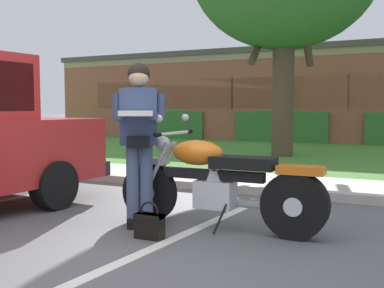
# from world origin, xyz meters

# --- Properties ---
(ground_plane) EXTENTS (140.00, 140.00, 0.00)m
(ground_plane) POSITION_xyz_m (0.00, 0.00, 0.00)
(ground_plane) COLOR #565659
(curb_strip) EXTENTS (60.00, 0.20, 0.12)m
(curb_strip) POSITION_xyz_m (0.00, 3.33, 0.06)
(curb_strip) COLOR #ADA89E
(curb_strip) RESTS_ON ground
(concrete_walk) EXTENTS (60.00, 1.50, 0.08)m
(concrete_walk) POSITION_xyz_m (0.00, 4.18, 0.04)
(concrete_walk) COLOR #ADA89E
(concrete_walk) RESTS_ON ground
(grass_lawn) EXTENTS (60.00, 7.86, 0.06)m
(grass_lawn) POSITION_xyz_m (0.00, 8.86, 0.03)
(grass_lawn) COLOR #478433
(grass_lawn) RESTS_ON ground
(stall_stripe_1) EXTENTS (0.47, 4.40, 0.01)m
(stall_stripe_1) POSITION_xyz_m (0.15, 0.20, 0.00)
(stall_stripe_1) COLOR silver
(stall_stripe_1) RESTS_ON ground
(motorcycle) EXTENTS (2.24, 0.82, 1.18)m
(motorcycle) POSITION_xyz_m (0.51, 1.32, 0.48)
(motorcycle) COLOR black
(motorcycle) RESTS_ON ground
(rider_person) EXTENTS (0.59, 0.67, 1.70)m
(rider_person) POSITION_xyz_m (-0.33, 1.04, 1.01)
(rider_person) COLOR black
(rider_person) RESTS_ON ground
(handbag) EXTENTS (0.28, 0.13, 0.36)m
(handbag) POSITION_xyz_m (-0.02, 0.71, 0.14)
(handbag) COLOR black
(handbag) RESTS_ON ground
(hedge_left) EXTENTS (2.60, 0.90, 1.24)m
(hedge_left) POSITION_xyz_m (-6.30, 13.05, 0.65)
(hedge_left) COLOR #336B2D
(hedge_left) RESTS_ON ground
(hedge_center_left) EXTENTS (3.26, 0.90, 1.24)m
(hedge_center_left) POSITION_xyz_m (-2.05, 13.05, 0.65)
(hedge_center_left) COLOR #336B2D
(hedge_center_left) RESTS_ON ground
(brick_building) EXTENTS (23.98, 12.03, 3.41)m
(brick_building) POSITION_xyz_m (0.17, 18.67, 1.71)
(brick_building) COLOR #93513D
(brick_building) RESTS_ON ground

